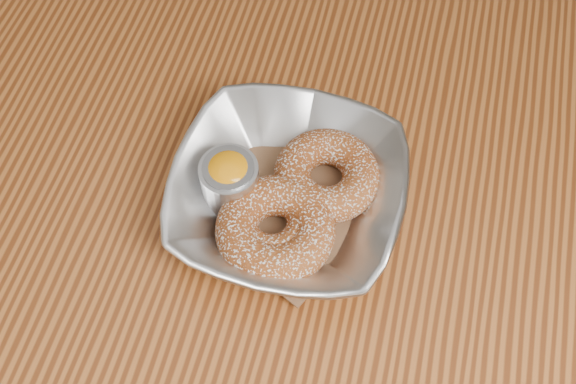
% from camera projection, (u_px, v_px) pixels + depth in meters
% --- Properties ---
extents(table, '(1.20, 0.80, 0.75)m').
position_uv_depth(table, '(253.00, 249.00, 0.72)').
color(table, brown).
rests_on(table, ground_plane).
extents(serving_bowl, '(0.21, 0.21, 0.05)m').
position_uv_depth(serving_bowl, '(288.00, 194.00, 0.61)').
color(serving_bowl, '#B9BBC0').
rests_on(serving_bowl, table).
extents(parchment, '(0.19, 0.19, 0.00)m').
position_uv_depth(parchment, '(288.00, 203.00, 0.62)').
color(parchment, brown).
rests_on(parchment, table).
extents(donut_back, '(0.11, 0.11, 0.03)m').
position_uv_depth(donut_back, '(327.00, 175.00, 0.62)').
color(donut_back, brown).
rests_on(donut_back, parchment).
extents(donut_front, '(0.11, 0.11, 0.04)m').
position_uv_depth(donut_front, '(275.00, 229.00, 0.59)').
color(donut_front, brown).
rests_on(donut_front, parchment).
extents(donut_extra, '(0.10, 0.10, 0.03)m').
position_uv_depth(donut_extra, '(272.00, 223.00, 0.59)').
color(donut_extra, brown).
rests_on(donut_extra, parchment).
extents(ramekin, '(0.05, 0.05, 0.06)m').
position_uv_depth(ramekin, '(230.00, 180.00, 0.60)').
color(ramekin, '#B9BBC0').
rests_on(ramekin, table).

